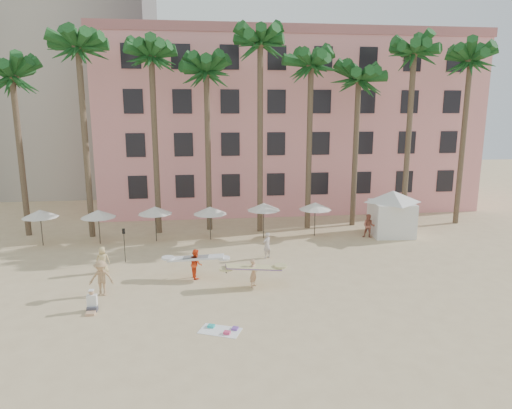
{
  "coord_description": "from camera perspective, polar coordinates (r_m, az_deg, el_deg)",
  "views": [
    {
      "loc": [
        -1.63,
        -20.57,
        9.7
      ],
      "look_at": [
        1.63,
        6.0,
        4.0
      ],
      "focal_mm": 32.0,
      "sensor_mm": 36.0,
      "label": 1
    }
  ],
  "objects": [
    {
      "name": "paddle",
      "position": [
        30.2,
        -16.15,
        -4.4
      ],
      "size": [
        0.18,
        0.04,
        2.23
      ],
      "color": "black",
      "rests_on": "ground"
    },
    {
      "name": "cabana",
      "position": [
        36.57,
        16.63,
        -0.54
      ],
      "size": [
        4.87,
        4.87,
        3.5
      ],
      "color": "silver",
      "rests_on": "ground"
    },
    {
      "name": "beachgoers",
      "position": [
        28.45,
        -4.95,
        -6.02
      ],
      "size": [
        19.45,
        9.61,
        1.92
      ],
      "color": "tan",
      "rests_on": "ground"
    },
    {
      "name": "seated_man",
      "position": [
        23.98,
        -19.83,
        -11.63
      ],
      "size": [
        0.47,
        0.83,
        1.07
      ],
      "color": "#3F3F4C",
      "rests_on": "ground"
    },
    {
      "name": "palm_row",
      "position": [
        35.78,
        -3.72,
        17.24
      ],
      "size": [
        44.4,
        5.4,
        16.3
      ],
      "color": "brown",
      "rests_on": "ground"
    },
    {
      "name": "pink_hotel",
      "position": [
        47.39,
        3.54,
        9.94
      ],
      "size": [
        35.0,
        14.0,
        16.0
      ],
      "primitive_type": "cube",
      "color": "pink",
      "rests_on": "ground"
    },
    {
      "name": "umbrella_row",
      "position": [
        33.91,
        -9.15,
        -0.69
      ],
      "size": [
        22.5,
        2.7,
        2.73
      ],
      "color": "#332B23",
      "rests_on": "ground"
    },
    {
      "name": "ground",
      "position": [
        22.8,
        -2.3,
        -13.17
      ],
      "size": [
        120.0,
        120.0,
        0.0
      ],
      "primitive_type": "plane",
      "color": "#D1B789",
      "rests_on": "ground"
    },
    {
      "name": "carrier_yellow",
      "position": [
        25.34,
        -0.3,
        -8.27
      ],
      "size": [
        3.06,
        0.84,
        1.57
      ],
      "color": "tan",
      "rests_on": "ground"
    },
    {
      "name": "carrier_white",
      "position": [
        26.81,
        -7.52,
        -7.19
      ],
      "size": [
        3.3,
        1.18,
        1.71
      ],
      "color": "#FF471A",
      "rests_on": "ground"
    },
    {
      "name": "beach_towel",
      "position": [
        21.03,
        -4.35,
        -15.38
      ],
      "size": [
        2.05,
        1.63,
        0.14
      ],
      "color": "white",
      "rests_on": "ground"
    }
  ]
}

